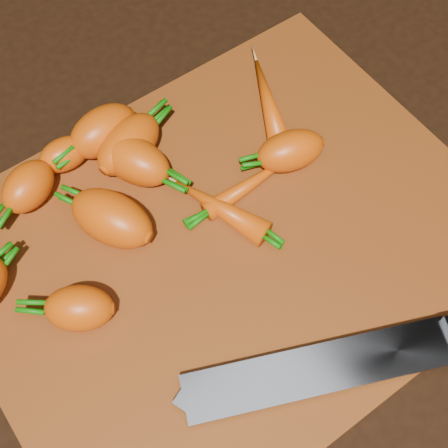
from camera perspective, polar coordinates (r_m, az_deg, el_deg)
ground at (r=0.62m, az=0.54°, el=-2.23°), size 2.00×2.00×0.01m
cutting_board at (r=0.61m, az=0.55°, el=-1.76°), size 0.50×0.40×0.01m
carrot_1 at (r=0.56m, az=-13.10°, el=-7.51°), size 0.07×0.07×0.04m
carrot_2 at (r=0.63m, az=-8.25°, el=5.82°), size 0.08×0.09×0.05m
carrot_3 at (r=0.59m, az=-10.23°, el=0.51°), size 0.08×0.10×0.05m
carrot_4 at (r=0.65m, az=-10.99°, el=8.36°), size 0.08×0.05×0.05m
carrot_5 at (r=0.65m, az=-14.42°, el=6.19°), size 0.05×0.04×0.03m
carrot_6 at (r=0.63m, az=6.09°, el=6.68°), size 0.08×0.06×0.04m
carrot_7 at (r=0.68m, az=4.04°, el=11.10°), size 0.07×0.12×0.02m
carrot_8 at (r=0.62m, az=2.71°, el=3.88°), size 0.12×0.02×0.02m
carrot_9 at (r=0.60m, az=-0.40°, el=1.47°), size 0.06×0.11×0.03m
carrot_10 at (r=0.64m, az=-8.71°, el=7.24°), size 0.09×0.07×0.05m
carrot_11 at (r=0.64m, az=-17.49°, el=3.29°), size 0.07×0.06×0.04m
knife at (r=0.56m, az=11.11°, el=-12.36°), size 0.37×0.18×0.02m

